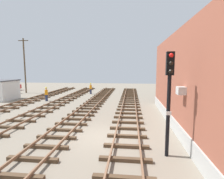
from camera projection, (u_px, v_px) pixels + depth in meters
The scene contains 12 objects.
ground_plane at pixel (104, 137), 11.19m from camera, with size 80.00×80.00×0.00m, color slate.
track_near_building at pixel (127, 136), 11.01m from camera, with size 2.50×52.85×0.32m.
track_centre at pixel (61, 133), 11.48m from camera, with size 2.50×52.85×0.32m.
track_far at pixel (0, 130), 11.95m from camera, with size 2.50×52.85×0.32m.
signal_mast at pixel (169, 92), 8.34m from camera, with size 0.36×0.40×5.11m.
brick_building at pixel (220, 82), 12.04m from camera, with size 6.61×17.87×6.89m.
control_hut at pixel (3, 90), 24.23m from camera, with size 3.00×3.80×2.76m.
parked_car_blue at pixel (5, 89), 29.84m from camera, with size 4.20×2.04×1.76m.
parked_car_red at pixel (9, 86), 34.79m from camera, with size 4.20×2.04×1.76m.
utility_pole_far at pixel (25, 65), 30.57m from camera, with size 1.80×0.24×9.48m.
track_worker_foreground at pixel (46, 94), 23.30m from camera, with size 0.40×0.40×1.87m.
track_worker_distant at pixel (91, 89), 29.83m from camera, with size 0.40×0.40×1.87m.
Camera 1 is at (1.72, -10.62, 4.33)m, focal length 28.12 mm.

